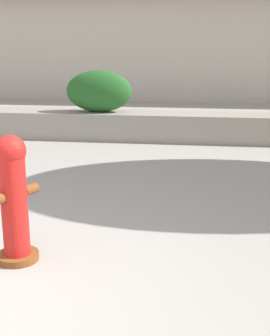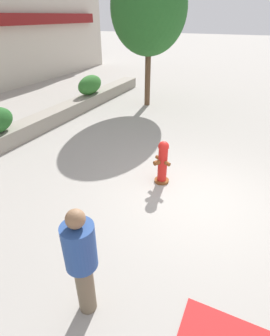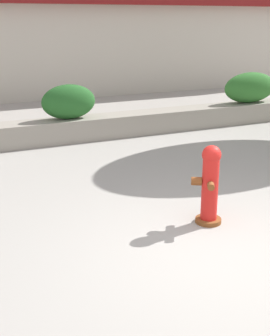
{
  "view_description": "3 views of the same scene",
  "coord_description": "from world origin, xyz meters",
  "px_view_note": "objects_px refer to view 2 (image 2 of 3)",
  "views": [
    {
      "loc": [
        1.8,
        -2.55,
        1.81
      ],
      "look_at": [
        1.15,
        2.5,
        0.41
      ],
      "focal_mm": 50.0,
      "sensor_mm": 36.0,
      "label": 1
    },
    {
      "loc": [
        -4.83,
        -0.78,
        3.55
      ],
      "look_at": [
        -0.39,
        1.3,
        0.68
      ],
      "focal_mm": 28.0,
      "sensor_mm": 36.0,
      "label": 2
    },
    {
      "loc": [
        -3.03,
        -3.92,
        2.64
      ],
      "look_at": [
        -0.19,
        2.11,
        0.5
      ],
      "focal_mm": 50.0,
      "sensor_mm": 36.0,
      "label": 3
    }
  ],
  "objects_px": {
    "fire_hydrant": "(163,162)",
    "street_tree": "(149,9)",
    "pedestrian": "(81,258)",
    "hedge_bush_2": "(90,85)"
  },
  "relations": [
    {
      "from": "street_tree",
      "to": "pedestrian",
      "type": "bearing_deg",
      "value": -162.06
    },
    {
      "from": "hedge_bush_2",
      "to": "street_tree",
      "type": "distance_m",
      "value": 3.81
    },
    {
      "from": "hedge_bush_2",
      "to": "street_tree",
      "type": "xyz_separation_m",
      "value": [
        1.12,
        -2.27,
        2.85
      ]
    },
    {
      "from": "street_tree",
      "to": "fire_hydrant",
      "type": "bearing_deg",
      "value": -154.03
    },
    {
      "from": "hedge_bush_2",
      "to": "fire_hydrant",
      "type": "bearing_deg",
      "value": -132.49
    },
    {
      "from": "pedestrian",
      "to": "fire_hydrant",
      "type": "bearing_deg",
      "value": 2.91
    },
    {
      "from": "pedestrian",
      "to": "hedge_bush_2",
      "type": "bearing_deg",
      "value": 32.94
    },
    {
      "from": "hedge_bush_2",
      "to": "pedestrian",
      "type": "relative_size",
      "value": 0.91
    },
    {
      "from": "fire_hydrant",
      "to": "pedestrian",
      "type": "bearing_deg",
      "value": -177.09
    },
    {
      "from": "fire_hydrant",
      "to": "street_tree",
      "type": "relative_size",
      "value": 0.2
    }
  ]
}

